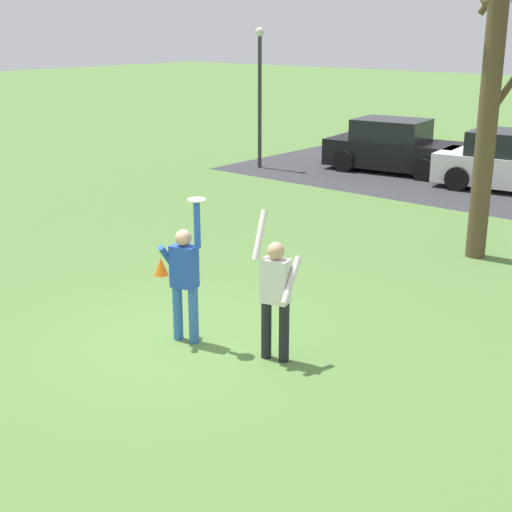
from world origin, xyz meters
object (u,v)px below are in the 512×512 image
bare_tree_tall (491,97)px  lamppost_by_lot (260,84)px  field_cone_orange (161,267)px  parked_car_black (394,148)px  frisbee_disc (196,200)px  person_catcher (184,276)px  person_defender (275,291)px

bare_tree_tall → lamppost_by_lot: bare_tree_tall is taller
lamppost_by_lot → field_cone_orange: bearing=-59.6°
parked_car_black → field_cone_orange: parked_car_black is taller
frisbee_disc → person_catcher: bearing=-165.4°
frisbee_disc → field_cone_orange: frisbee_disc is taller
person_catcher → person_defender: person_catcher is taller
person_catcher → bare_tree_tall: bearing=62.8°
bare_tree_tall → field_cone_orange: bearing=-129.1°
frisbee_disc → person_defender: bearing=14.6°
lamppost_by_lot → field_cone_orange: (5.38, -9.15, -2.43)m
person_catcher → frisbee_disc: frisbee_disc is taller
parked_car_black → bare_tree_tall: bare_tree_tall is taller
person_defender → bare_tree_tall: bearing=-105.5°
person_catcher → frisbee_disc: (0.22, 0.06, 1.11)m
field_cone_orange → parked_car_black: bearing=99.3°
parked_car_black → lamppost_by_lot: bearing=-155.4°
parked_car_black → lamppost_by_lot: size_ratio=1.01×
parked_car_black → bare_tree_tall: bearing=-56.8°
person_defender → parked_car_black: (-5.62, 12.75, -0.25)m
field_cone_orange → bare_tree_tall: bearing=50.9°
person_catcher → bare_tree_tall: bare_tree_tall is taller
person_catcher → person_defender: size_ratio=1.02×
bare_tree_tall → person_defender: bearing=-90.9°
person_catcher → bare_tree_tall: 6.96m
person_catcher → parked_car_black: (-4.27, 13.10, -0.25)m
frisbee_disc → field_cone_orange: bearing=147.5°
field_cone_orange → frisbee_disc: bearing=-32.5°
person_catcher → lamppost_by_lot: (-7.79, 10.88, 1.60)m
lamppost_by_lot → field_cone_orange: 10.89m
parked_car_black → lamppost_by_lot: 4.55m
person_defender → frisbee_disc: size_ratio=8.36×
lamppost_by_lot → frisbee_disc: bearing=-53.5°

